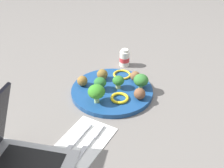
{
  "coord_description": "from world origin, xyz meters",
  "views": [
    {
      "loc": [
        -0.7,
        -0.29,
        0.53
      ],
      "look_at": [
        0.0,
        0.0,
        0.04
      ],
      "focal_mm": 42.67,
      "sensor_mm": 36.0,
      "label": 1
    }
  ],
  "objects_px": {
    "plate": "(112,91)",
    "meatball_far_rim": "(135,76)",
    "pepper_ring_front_right": "(120,98)",
    "broccoli_floret_front_right": "(96,92)",
    "broccoli_floret_back_left": "(100,83)",
    "napkin": "(84,140)",
    "meatball_mid_left": "(82,81)",
    "meatball_mid_right": "(140,94)",
    "meatball_back_right": "(102,75)",
    "fork": "(80,135)",
    "pepper_ring_back_left": "(122,75)",
    "broccoli_floret_near_rim": "(141,80)",
    "knife": "(91,140)",
    "yogurt_bottle": "(125,58)",
    "broccoli_floret_back_right": "(118,81)"
  },
  "relations": [
    {
      "from": "plate",
      "to": "meatball_mid_left",
      "type": "distance_m",
      "value": 0.11
    },
    {
      "from": "meatball_back_right",
      "to": "knife",
      "type": "distance_m",
      "value": 0.3
    },
    {
      "from": "broccoli_floret_front_right",
      "to": "broccoli_floret_near_rim",
      "type": "bearing_deg",
      "value": -38.38
    },
    {
      "from": "meatball_mid_right",
      "to": "meatball_mid_left",
      "type": "bearing_deg",
      "value": 90.63
    },
    {
      "from": "meatball_far_rim",
      "to": "fork",
      "type": "xyz_separation_m",
      "value": [
        -0.31,
        0.05,
        -0.03
      ]
    },
    {
      "from": "meatball_back_right",
      "to": "broccoli_floret_back_left",
      "type": "bearing_deg",
      "value": -161.9
    },
    {
      "from": "meatball_far_rim",
      "to": "pepper_ring_back_left",
      "type": "xyz_separation_m",
      "value": [
        0.01,
        0.05,
        -0.01
      ]
    },
    {
      "from": "broccoli_floret_front_right",
      "to": "fork",
      "type": "xyz_separation_m",
      "value": [
        -0.15,
        -0.02,
        -0.05
      ]
    },
    {
      "from": "napkin",
      "to": "broccoli_floret_back_left",
      "type": "bearing_deg",
      "value": 13.68
    },
    {
      "from": "broccoli_floret_back_right",
      "to": "meatball_far_rim",
      "type": "height_order",
      "value": "broccoli_floret_back_right"
    },
    {
      "from": "plate",
      "to": "meatball_back_right",
      "type": "distance_m",
      "value": 0.08
    },
    {
      "from": "meatball_far_rim",
      "to": "pepper_ring_back_left",
      "type": "distance_m",
      "value": 0.06
    },
    {
      "from": "meatball_mid_left",
      "to": "fork",
      "type": "xyz_separation_m",
      "value": [
        -0.21,
        -0.1,
        -0.03
      ]
    },
    {
      "from": "meatball_back_right",
      "to": "fork",
      "type": "bearing_deg",
      "value": -168.24
    },
    {
      "from": "broccoli_floret_back_left",
      "to": "meatball_far_rim",
      "type": "distance_m",
      "value": 0.14
    },
    {
      "from": "broccoli_floret_near_rim",
      "to": "meatball_back_right",
      "type": "height_order",
      "value": "broccoli_floret_near_rim"
    },
    {
      "from": "pepper_ring_back_left",
      "to": "fork",
      "type": "bearing_deg",
      "value": 179.99
    },
    {
      "from": "meatball_back_right",
      "to": "meatball_far_rim",
      "type": "height_order",
      "value": "meatball_back_right"
    },
    {
      "from": "broccoli_floret_back_left",
      "to": "broccoli_floret_back_right",
      "type": "bearing_deg",
      "value": -58.34
    },
    {
      "from": "meatball_mid_left",
      "to": "meatball_mid_right",
      "type": "xyz_separation_m",
      "value": [
        0.0,
        -0.21,
        0.0
      ]
    },
    {
      "from": "pepper_ring_front_right",
      "to": "napkin",
      "type": "bearing_deg",
      "value": 172.13
    },
    {
      "from": "broccoli_floret_back_right",
      "to": "fork",
      "type": "relative_size",
      "value": 0.38
    },
    {
      "from": "plate",
      "to": "meatball_far_rim",
      "type": "bearing_deg",
      "value": -33.77
    },
    {
      "from": "meatball_mid_left",
      "to": "knife",
      "type": "distance_m",
      "value": 0.26
    },
    {
      "from": "broccoli_floret_back_right",
      "to": "pepper_ring_back_left",
      "type": "relative_size",
      "value": 0.69
    },
    {
      "from": "broccoli_floret_near_rim",
      "to": "broccoli_floret_front_right",
      "type": "relative_size",
      "value": 0.83
    },
    {
      "from": "meatball_back_right",
      "to": "pepper_ring_back_left",
      "type": "bearing_deg",
      "value": -48.19
    },
    {
      "from": "broccoli_floret_near_rim",
      "to": "meatball_mid_left",
      "type": "relative_size",
      "value": 1.42
    },
    {
      "from": "fork",
      "to": "broccoli_floret_front_right",
      "type": "bearing_deg",
      "value": 6.77
    },
    {
      "from": "broccoli_floret_back_left",
      "to": "meatball_far_rim",
      "type": "xyz_separation_m",
      "value": [
        0.1,
        -0.09,
        -0.01
      ]
    },
    {
      "from": "broccoli_floret_front_right",
      "to": "pepper_ring_back_left",
      "type": "height_order",
      "value": "broccoli_floret_front_right"
    },
    {
      "from": "pepper_ring_back_left",
      "to": "fork",
      "type": "distance_m",
      "value": 0.33
    },
    {
      "from": "broccoli_floret_front_right",
      "to": "pepper_ring_back_left",
      "type": "bearing_deg",
      "value": -5.4
    },
    {
      "from": "plate",
      "to": "napkin",
      "type": "relative_size",
      "value": 1.65
    },
    {
      "from": "broccoli_floret_back_left",
      "to": "meatball_back_right",
      "type": "bearing_deg",
      "value": 18.1
    },
    {
      "from": "broccoli_floret_back_left",
      "to": "broccoli_floret_front_right",
      "type": "xyz_separation_m",
      "value": [
        -0.07,
        -0.02,
        0.01
      ]
    },
    {
      "from": "broccoli_floret_back_left",
      "to": "meatball_mid_left",
      "type": "height_order",
      "value": "broccoli_floret_back_left"
    },
    {
      "from": "broccoli_floret_front_right",
      "to": "meatball_mid_left",
      "type": "relative_size",
      "value": 1.71
    },
    {
      "from": "knife",
      "to": "yogurt_bottle",
      "type": "xyz_separation_m",
      "value": [
        0.44,
        0.07,
        0.02
      ]
    },
    {
      "from": "broccoli_floret_near_rim",
      "to": "knife",
      "type": "height_order",
      "value": "broccoli_floret_near_rim"
    },
    {
      "from": "pepper_ring_front_right",
      "to": "napkin",
      "type": "xyz_separation_m",
      "value": [
        -0.2,
        0.03,
        -0.02
      ]
    },
    {
      "from": "broccoli_floret_front_right",
      "to": "meatball_far_rim",
      "type": "distance_m",
      "value": 0.19
    },
    {
      "from": "napkin",
      "to": "yogurt_bottle",
      "type": "xyz_separation_m",
      "value": [
        0.44,
        0.05,
        0.03
      ]
    },
    {
      "from": "meatball_mid_right",
      "to": "fork",
      "type": "height_order",
      "value": "meatball_mid_right"
    },
    {
      "from": "plate",
      "to": "pepper_ring_front_right",
      "type": "relative_size",
      "value": 4.68
    },
    {
      "from": "broccoli_floret_back_right",
      "to": "fork",
      "type": "distance_m",
      "value": 0.25
    },
    {
      "from": "pepper_ring_front_right",
      "to": "broccoli_floret_front_right",
      "type": "bearing_deg",
      "value": 124.12
    },
    {
      "from": "meatball_back_right",
      "to": "napkin",
      "type": "relative_size",
      "value": 0.23
    },
    {
      "from": "broccoli_floret_back_left",
      "to": "broccoli_floret_near_rim",
      "type": "relative_size",
      "value": 0.89
    },
    {
      "from": "broccoli_floret_back_left",
      "to": "napkin",
      "type": "bearing_deg",
      "value": -166.32
    }
  ]
}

